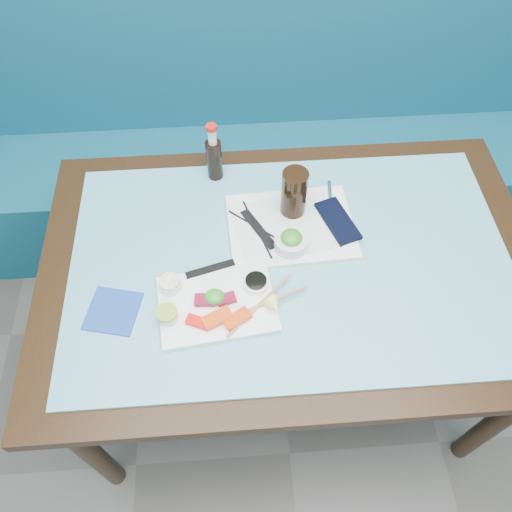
{
  "coord_description": "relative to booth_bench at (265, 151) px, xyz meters",
  "views": [
    {
      "loc": [
        -0.15,
        0.68,
        1.9
      ],
      "look_at": [
        -0.1,
        1.44,
        0.8
      ],
      "focal_mm": 35.0,
      "sensor_mm": 36.0,
      "label": 1
    }
  ],
  "objects": [
    {
      "name": "ramekin_wasabi",
      "position": [
        -0.33,
        -1.0,
        0.41
      ],
      "size": [
        0.07,
        0.07,
        0.02
      ],
      "primitive_type": "cylinder",
      "rotation": [
        0.0,
        0.0,
        -0.4
      ],
      "color": "silver",
      "rests_on": "sashimi_plate"
    },
    {
      "name": "glass_top",
      "position": [
        0.0,
        -0.84,
        0.38
      ],
      "size": [
        1.22,
        0.76,
        0.01
      ],
      "primitive_type": "cube",
      "color": "#5DA8BB",
      "rests_on": "dining_table"
    },
    {
      "name": "cola_bottle_neck",
      "position": [
        -0.2,
        -0.5,
        0.54
      ],
      "size": [
        0.03,
        0.03,
        0.05
      ],
      "primitive_type": "cylinder",
      "rotation": [
        0.0,
        0.0,
        0.04
      ],
      "color": "silver",
      "rests_on": "cola_bottle_body"
    },
    {
      "name": "lemon_wedge",
      "position": [
        -0.06,
        -1.0,
        0.42
      ],
      "size": [
        0.05,
        0.05,
        0.04
      ],
      "primitive_type": "cone",
      "rotation": [
        1.57,
        0.0,
        0.43
      ],
      "color": "#F4FF78",
      "rests_on": "sashimi_plate"
    },
    {
      "name": "serving_tray",
      "position": [
        0.01,
        -0.73,
        0.39
      ],
      "size": [
        0.37,
        0.28,
        0.01
      ],
      "primitive_type": "cube",
      "rotation": [
        0.0,
        0.0,
        0.05
      ],
      "color": "white",
      "rests_on": "glass_top"
    },
    {
      "name": "tuna_right",
      "position": [
        -0.18,
        -0.96,
        0.41
      ],
      "size": [
        0.05,
        0.04,
        0.02
      ],
      "primitive_type": "cube",
      "rotation": [
        0.0,
        0.0,
        0.24
      ],
      "color": "maroon",
      "rests_on": "sashimi_plate"
    },
    {
      "name": "ramekin_ginger",
      "position": [
        -0.33,
        -0.91,
        0.41
      ],
      "size": [
        0.06,
        0.06,
        0.02
      ],
      "primitive_type": "cylinder",
      "rotation": [
        0.0,
        0.0,
        0.13
      ],
      "color": "white",
      "rests_on": "sashimi_plate"
    },
    {
      "name": "salmon_mid",
      "position": [
        -0.21,
        -1.02,
        0.41
      ],
      "size": [
        0.08,
        0.06,
        0.02
      ],
      "primitive_type": "cube",
      "rotation": [
        0.0,
        0.0,
        0.42
      ],
      "color": "#E74209",
      "rests_on": "sashimi_plate"
    },
    {
      "name": "seaweed_salad",
      "position": [
        0.0,
        -0.8,
        0.44
      ],
      "size": [
        0.08,
        0.08,
        0.03
      ],
      "primitive_type": "ellipsoid",
      "rotation": [
        0.0,
        0.0,
        0.29
      ],
      "color": "#31861F",
      "rests_on": "seaweed_bowl"
    },
    {
      "name": "salmon_right",
      "position": [
        -0.16,
        -1.02,
        0.41
      ],
      "size": [
        0.08,
        0.07,
        0.02
      ],
      "primitive_type": "cube",
      "rotation": [
        0.0,
        0.0,
        0.55
      ],
      "color": "#F13709",
      "rests_on": "sashimi_plate"
    },
    {
      "name": "fork",
      "position": [
        0.14,
        -0.62,
        0.4
      ],
      "size": [
        0.02,
        0.1,
        0.01
      ],
      "primitive_type": "cylinder",
      "rotation": [
        1.57,
        0.0,
        -0.1
      ],
      "color": "silver",
      "rests_on": "serving_tray"
    },
    {
      "name": "cola_bottle_cap",
      "position": [
        -0.2,
        -0.5,
        0.58
      ],
      "size": [
        0.04,
        0.04,
        0.01
      ],
      "primitive_type": "cylinder",
      "rotation": [
        0.0,
        0.0,
        0.42
      ],
      "color": "red",
      "rests_on": "cola_bottle_neck"
    },
    {
      "name": "wooden_chopstick_a",
      "position": [
        -0.1,
        -0.98,
        0.4
      ],
      "size": [
        0.18,
        0.18,
        0.01
      ],
      "primitive_type": "cylinder",
      "rotation": [
        1.57,
        0.0,
        -0.79
      ],
      "color": "tan",
      "rests_on": "sashimi_plate"
    },
    {
      "name": "dining_table",
      "position": [
        0.0,
        -0.84,
        0.29
      ],
      "size": [
        1.4,
        0.9,
        0.75
      ],
      "color": "black",
      "rests_on": "ground"
    },
    {
      "name": "navy_pouch",
      "position": [
        0.15,
        -0.73,
        0.4
      ],
      "size": [
        0.12,
        0.18,
        0.01
      ],
      "primitive_type": "cube",
      "rotation": [
        0.0,
        0.0,
        0.33
      ],
      "color": "black",
      "rests_on": "serving_tray"
    },
    {
      "name": "black_chopstick_b",
      "position": [
        -0.08,
        -0.74,
        0.4
      ],
      "size": [
        0.17,
        0.15,
        0.01
      ],
      "primitive_type": "cylinder",
      "rotation": [
        1.57,
        0.0,
        0.87
      ],
      "color": "black",
      "rests_on": "serving_tray"
    },
    {
      "name": "chopstick_sleeve",
      "position": [
        -0.22,
        -0.86,
        0.4
      ],
      "size": [
        0.14,
        0.06,
        0.0
      ],
      "primitive_type": "cube",
      "rotation": [
        0.0,
        0.0,
        0.27
      ],
      "color": "black",
      "rests_on": "sashimi_plate"
    },
    {
      "name": "salmon_left",
      "position": [
        -0.26,
        -1.02,
        0.41
      ],
      "size": [
        0.06,
        0.05,
        0.01
      ],
      "primitive_type": "cube",
      "rotation": [
        0.0,
        0.0,
        -0.41
      ],
      "color": "red",
      "rests_on": "sashimi_plate"
    },
    {
      "name": "wooden_chopstick_b",
      "position": [
        -0.09,
        -0.98,
        0.4
      ],
      "size": [
        0.24,
        0.1,
        0.01
      ],
      "primitive_type": "cylinder",
      "rotation": [
        1.57,
        0.0,
        -1.2
      ],
      "color": "tan",
      "rests_on": "sashimi_plate"
    },
    {
      "name": "ginger_fill",
      "position": [
        -0.33,
        -0.91,
        0.43
      ],
      "size": [
        0.06,
        0.06,
        0.01
      ],
      "primitive_type": "cylinder",
      "rotation": [
        0.0,
        0.0,
        0.1
      ],
      "color": "#F2DEC7",
      "rests_on": "ramekin_ginger"
    },
    {
      "name": "seaweed_garnish",
      "position": [
        -0.21,
        -0.96,
        0.41
      ],
      "size": [
        0.07,
        0.06,
        0.03
      ],
      "primitive_type": "ellipsoid",
      "rotation": [
        0.0,
        0.0,
        0.35
      ],
      "color": "#2F9422",
      "rests_on": "sashimi_plate"
    },
    {
      "name": "paper_placemat",
      "position": [
        0.01,
        -0.73,
        0.4
      ],
      "size": [
        0.36,
        0.29,
        0.0
      ],
      "primitive_type": "cube",
      "rotation": [
        0.0,
        0.0,
        0.22
      ],
      "color": "silver",
      "rests_on": "serving_tray"
    },
    {
      "name": "black_chopstick_a",
      "position": [
        -0.09,
        -0.74,
        0.4
      ],
      "size": [
        0.07,
        0.21,
        0.01
      ],
      "primitive_type": "cylinder",
      "rotation": [
        1.57,
        0.0,
        0.31
      ],
      "color": "black",
      "rests_on": "serving_tray"
    },
    {
      "name": "tray_sleeve",
      "position": [
        -0.08,
        -0.74,
        0.4
      ],
      "size": [
        0.1,
        0.15,
        0.0
      ],
      "primitive_type": "cube",
      "rotation": [
        0.0,
        0.0,
        0.49
      ],
      "color": "black",
      "rests_on": "serving_tray"
    },
    {
      "name": "seaweed_bowl",
      "position": [
        0.0,
        -0.8,
        0.42
      ],
      "size": [
        0.1,
        0.1,
        0.04
      ],
      "primitive_type": "cylinder",
      "rotation": [
        0.0,
        0.0,
        -0.08
      ],
      "color": "silver",
      "rests_on": "serving_tray"
    },
    {
      "name": "wasabi_fill",
      "position": [
        -0.33,
        -1.0,
        0.43
      ],
      "size": [
        0.06,
        0.06,
        0.01
      ],
      "primitive_type": "cylinder",
      "rotation": [
        0.0,
        0.0,
        0.04
      ],
      "color": "#94B139",
      "rests_on": "ramekin_wasabi"
    },
    {
      "name": "booth_bench",
      "position": [
        0.0,
        0.0,
        0.0
      ],
      "size": [
        3.0,
        0.56,
        1.17
      ],
      "color": "#105168",
      "rests_on": "ground"
    },
    {
      "name": "cola_bottle_body",
      "position": [
        -0.2,
        -0.5,
        0.45
      ],
      "size": [
        0.06,
        0.06,
        0.14
      ],
      "primitive_type": "cylinder",
      "rotation": [
        0.0,
        0.0,
        -0.32
      ],
      "color": "black",
      "rests_on": "glass_top"
    },
    {
      "name": "soy_dish",
      "position": [
        -0.1,
        -0.92,
        0.41
      ],
      "size": [
        0.07,
        0.07,
        0.01
      ],
      "primitive_type": "cylinder",
      "rotation": [
        0.0,
        0.0,
        0.03
      ],
      "color": "white",
      "rests_on": "sashimi_plate"
    },
    {
      "name": "soy_fill",
      "position": [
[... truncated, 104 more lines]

